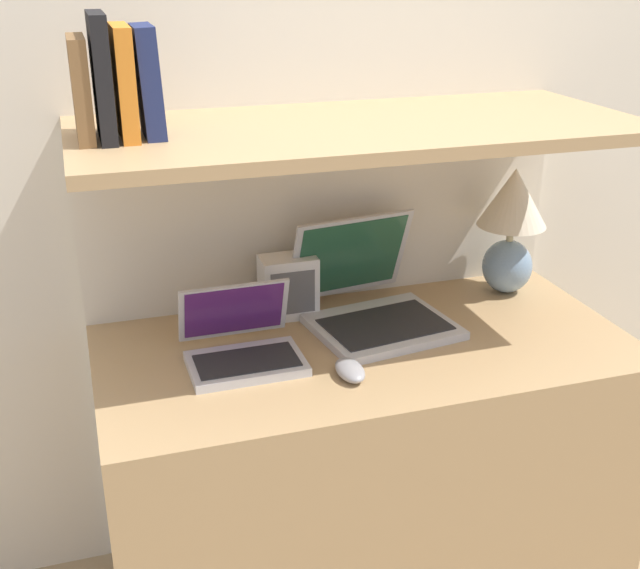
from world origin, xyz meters
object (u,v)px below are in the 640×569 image
object	(u,v)px
table_lamp	(511,221)
book_orange	(124,82)
book_navy	(148,82)
laptop_large	(372,304)
computer_mouse	(350,370)
router_box	(288,286)
book_brown	(81,89)
book_black	(101,77)
laptop_small	(242,346)

from	to	relation	value
table_lamp	book_orange	world-z (taller)	book_orange
book_navy	book_orange	bearing A→B (deg)	180.00
laptop_large	computer_mouse	bearing A→B (deg)	-120.43
computer_mouse	book_orange	bearing A→B (deg)	153.59
router_box	book_navy	bearing A→B (deg)	-155.62
table_lamp	laptop_large	distance (m)	0.45
book_brown	table_lamp	bearing A→B (deg)	6.50
computer_mouse	book_black	world-z (taller)	book_black
router_box	book_orange	world-z (taller)	book_orange
laptop_small	table_lamp	bearing A→B (deg)	13.20
book_orange	book_brown	bearing A→B (deg)	180.00
computer_mouse	router_box	bearing A→B (deg)	96.88
book_orange	book_navy	world-z (taller)	same
book_brown	book_navy	bearing A→B (deg)	0.00
book_brown	book_navy	xyz separation A→B (m)	(0.13, 0.00, 0.01)
table_lamp	book_navy	xyz separation A→B (m)	(-0.92, -0.12, 0.42)
book_black	laptop_small	bearing A→B (deg)	-13.89
laptop_large	book_black	size ratio (longest dim) A/B	1.65
table_lamp	laptop_large	world-z (taller)	table_lamp
computer_mouse	router_box	distance (m)	0.36
computer_mouse	book_orange	distance (m)	0.75
book_brown	book_black	xyz separation A→B (m)	(0.04, 0.00, 0.02)
book_navy	laptop_small	bearing A→B (deg)	-21.17
book_brown	book_black	distance (m)	0.05
router_box	book_orange	distance (m)	0.67
laptop_small	router_box	size ratio (longest dim) A/B	1.62
computer_mouse	book_brown	xyz separation A→B (m)	(-0.49, 0.20, 0.59)
computer_mouse	book_brown	bearing A→B (deg)	157.58
table_lamp	computer_mouse	distance (m)	0.67
laptop_large	book_orange	bearing A→B (deg)	-175.39
table_lamp	laptop_large	xyz separation A→B (m)	(-0.42, -0.08, -0.15)
router_box	book_orange	size ratio (longest dim) A/B	0.73
book_brown	book_orange	size ratio (longest dim) A/B	0.91
laptop_large	book_orange	size ratio (longest dim) A/B	1.83
laptop_small	computer_mouse	world-z (taller)	laptop_small
table_lamp	book_orange	distance (m)	1.06
book_black	book_brown	bearing A→B (deg)	180.00
laptop_small	book_navy	world-z (taller)	book_navy
book_brown	book_navy	distance (m)	0.13
computer_mouse	book_orange	size ratio (longest dim) A/B	0.49
book_black	table_lamp	bearing A→B (deg)	6.77
laptop_small	book_black	distance (m)	0.64
router_box	book_brown	world-z (taller)	book_brown
laptop_large	router_box	bearing A→B (deg)	151.76
laptop_small	laptop_large	bearing A→B (deg)	16.59
table_lamp	laptop_small	bearing A→B (deg)	-166.80
laptop_large	computer_mouse	size ratio (longest dim) A/B	3.71
book_orange	router_box	bearing A→B (deg)	21.62
laptop_large	laptop_small	size ratio (longest dim) A/B	1.55
table_lamp	book_brown	xyz separation A→B (m)	(-1.05, -0.12, 0.41)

